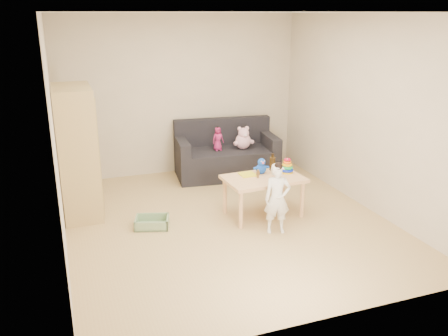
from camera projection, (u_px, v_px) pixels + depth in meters
name	position (u px, v px, depth m)	size (l,w,h in m)	color
room	(227.00, 124.00, 5.79)	(4.50, 4.50, 4.50)	tan
wardrobe	(77.00, 152.00, 6.21)	(0.48, 0.95, 1.71)	tan
sofa	(227.00, 162.00, 7.86)	(1.64, 0.82, 0.46)	black
play_table	(263.00, 196.00, 6.31)	(1.02, 0.65, 0.54)	#EDB882
storage_bin	(152.00, 222.00, 6.01)	(0.42, 0.31, 0.13)	gray
toddler	(277.00, 200.00, 5.77)	(0.32, 0.21, 0.86)	white
pink_bear	(243.00, 139.00, 7.77)	(0.28, 0.24, 0.32)	#FFBBD2
doll	(218.00, 139.00, 7.66)	(0.19, 0.13, 0.38)	#AC2062
ring_stacker	(287.00, 167.00, 6.38)	(0.18, 0.18, 0.20)	yellow
brown_bottle	(272.00, 163.00, 6.48)	(0.08, 0.08, 0.23)	#2F1F0B
blue_plush	(261.00, 166.00, 6.33)	(0.18, 0.14, 0.22)	blue
wooden_figure	(258.00, 174.00, 6.17)	(0.05, 0.04, 0.12)	brown
yellow_book	(248.00, 174.00, 6.31)	(0.21, 0.21, 0.02)	yellow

